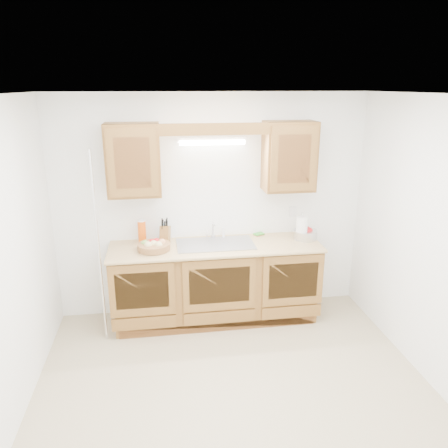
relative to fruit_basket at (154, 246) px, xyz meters
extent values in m
plane|color=tan|center=(0.66, -1.14, -0.95)|extent=(3.50, 3.50, 0.00)
plane|color=white|center=(0.66, -1.14, 1.55)|extent=(3.50, 3.50, 0.00)
cube|color=white|center=(0.66, 0.36, 0.30)|extent=(3.50, 0.02, 2.50)
cube|color=white|center=(0.66, -2.64, 0.30)|extent=(3.50, 0.02, 2.50)
cube|color=white|center=(-1.09, -1.14, 0.30)|extent=(0.02, 3.00, 2.50)
cube|color=white|center=(2.41, -1.14, 0.30)|extent=(0.02, 3.00, 2.50)
cube|color=brown|center=(0.66, 0.06, -0.51)|extent=(2.20, 0.60, 0.86)
cube|color=tan|center=(0.66, 0.05, -0.07)|extent=(2.30, 0.63, 0.04)
cube|color=brown|center=(-0.17, 0.20, 0.88)|extent=(0.55, 0.33, 0.75)
cube|color=brown|center=(1.49, 0.20, 0.88)|extent=(0.55, 0.33, 0.75)
cube|color=brown|center=(0.66, 0.05, 1.19)|extent=(2.20, 0.05, 0.12)
cylinder|color=white|center=(0.66, 0.26, 1.03)|extent=(0.70, 0.05, 0.05)
cube|color=white|center=(0.66, 0.29, 1.06)|extent=(0.76, 0.06, 0.05)
cube|color=#9E9EA3|center=(0.66, 0.07, -0.04)|extent=(0.84, 0.46, 0.01)
cube|color=#9E9EA3|center=(0.45, 0.07, -0.13)|extent=(0.39, 0.40, 0.16)
cube|color=#9E9EA3|center=(0.87, 0.07, -0.13)|extent=(0.39, 0.40, 0.16)
cylinder|color=silver|center=(0.66, 0.27, -0.03)|extent=(0.06, 0.06, 0.04)
cylinder|color=silver|center=(0.66, 0.27, 0.05)|extent=(0.02, 0.02, 0.16)
cylinder|color=silver|center=(0.66, 0.22, 0.14)|extent=(0.02, 0.12, 0.02)
cylinder|color=white|center=(0.78, 0.27, 0.01)|extent=(0.03, 0.03, 0.12)
cylinder|color=silver|center=(-0.54, -0.20, 0.05)|extent=(0.03, 0.03, 2.00)
cube|color=white|center=(1.61, 0.36, 0.20)|extent=(0.08, 0.01, 0.12)
cylinder|color=olive|center=(0.00, 0.00, -0.01)|extent=(0.41, 0.41, 0.07)
sphere|color=#D8C67F|center=(-0.06, -0.04, 0.02)|extent=(0.09, 0.09, 0.09)
sphere|color=#D8C67F|center=(0.05, -0.05, 0.02)|extent=(0.09, 0.09, 0.09)
sphere|color=tan|center=(0.09, 0.04, 0.02)|extent=(0.08, 0.08, 0.08)
sphere|color=red|center=(-0.02, 0.05, 0.02)|extent=(0.08, 0.08, 0.08)
sphere|color=#72A53F|center=(-0.09, 0.03, 0.02)|extent=(0.08, 0.08, 0.08)
sphere|color=#D8C67F|center=(0.00, -0.01, 0.02)|extent=(0.08, 0.08, 0.08)
sphere|color=red|center=(0.03, 0.08, 0.02)|extent=(0.07, 0.07, 0.07)
cube|color=brown|center=(0.12, 0.19, 0.05)|extent=(0.14, 0.18, 0.22)
cylinder|color=black|center=(0.10, 0.17, 0.17)|extent=(0.02, 0.04, 0.08)
cylinder|color=black|center=(0.12, 0.17, 0.17)|extent=(0.02, 0.04, 0.08)
cylinder|color=black|center=(0.15, 0.17, 0.18)|extent=(0.02, 0.04, 0.08)
cylinder|color=black|center=(0.11, 0.20, 0.18)|extent=(0.02, 0.04, 0.08)
cylinder|color=black|center=(0.14, 0.20, 0.18)|extent=(0.02, 0.04, 0.08)
cylinder|color=black|center=(0.10, 0.23, 0.19)|extent=(0.02, 0.04, 0.08)
cylinder|color=black|center=(0.15, 0.23, 0.19)|extent=(0.02, 0.04, 0.08)
cylinder|color=#F15A0D|center=(-0.12, 0.24, 0.08)|extent=(0.10, 0.10, 0.25)
cylinder|color=white|center=(-0.12, 0.24, 0.21)|extent=(0.09, 0.09, 0.01)
imported|color=blue|center=(0.12, 0.25, 0.05)|extent=(0.11, 0.12, 0.20)
cube|color=#CC333F|center=(1.20, 0.30, -0.05)|extent=(0.13, 0.11, 0.01)
cube|color=green|center=(1.20, 0.30, -0.03)|extent=(0.13, 0.11, 0.02)
cylinder|color=silver|center=(1.64, 0.06, -0.04)|extent=(0.15, 0.15, 0.01)
cylinder|color=silver|center=(1.64, 0.06, 0.11)|extent=(0.02, 0.02, 0.31)
cylinder|color=white|center=(1.64, 0.06, 0.09)|extent=(0.13, 0.13, 0.26)
sphere|color=silver|center=(1.64, 0.06, 0.26)|extent=(0.02, 0.02, 0.02)
cylinder|color=silver|center=(1.69, 0.10, 0.00)|extent=(0.34, 0.34, 0.10)
sphere|color=red|center=(1.66, 0.10, 0.06)|extent=(0.07, 0.07, 0.07)
sphere|color=red|center=(1.72, 0.12, 0.06)|extent=(0.07, 0.07, 0.07)
sphere|color=red|center=(1.69, 0.07, 0.06)|extent=(0.07, 0.07, 0.07)
sphere|color=red|center=(1.73, 0.08, 0.06)|extent=(0.07, 0.07, 0.07)
camera|label=1|loc=(0.09, -4.37, 1.62)|focal=35.00mm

